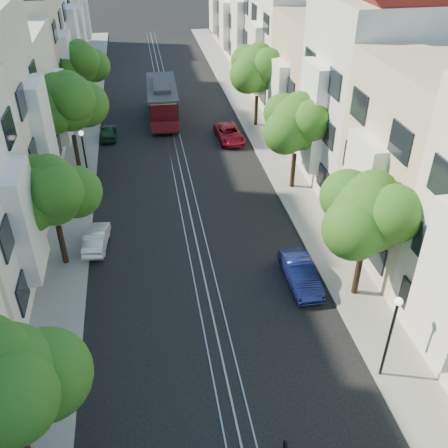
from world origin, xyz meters
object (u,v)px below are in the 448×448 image
tree_e_d (258,69)px  lamp_east (392,326)px  tree_w_a (4,386)px  tree_e_c (298,124)px  tree_w_d (81,64)px  tree_w_b (52,193)px  tree_w_c (69,103)px  cable_car (162,99)px  parked_car_e_far (229,134)px  parked_car_w_mid (96,238)px  tree_e_b (370,214)px  parked_car_e_mid (300,274)px  parked_car_w_far (108,132)px  lamp_west (84,152)px

tree_e_d → lamp_east: tree_e_d is taller
tree_e_d → tree_w_a: (-14.40, -29.00, -0.13)m
tree_e_c → tree_w_d: bearing=132.0°
tree_w_d → tree_w_b: bearing=-90.0°
tree_e_d → tree_w_b: 22.28m
tree_w_c → cable_car: size_ratio=0.88×
tree_w_a → parked_car_e_far: bearing=66.5°
tree_e_d → parked_car_e_far: size_ratio=1.68×
tree_e_c → cable_car: 16.15m
parked_car_w_mid → cable_car: bearing=-99.2°
tree_e_b → tree_w_d: (-14.40, 27.00, -0.13)m
tree_w_d → tree_e_d: bearing=-19.1°
tree_w_b → tree_w_d: size_ratio=0.96×
tree_e_d → cable_car: bearing=159.6°
tree_w_c → lamp_east: (13.44, -20.98, -2.22)m
parked_car_e_mid → parked_car_w_far: bearing=115.4°
parked_car_e_far → tree_e_c: bearing=-74.7°
tree_e_b → parked_car_e_far: tree_e_b is taller
tree_w_c → cable_car: tree_w_c is taller
tree_w_a → tree_w_c: 23.00m
parked_car_w_mid → parked_car_w_far: 15.22m
tree_w_a → parked_car_e_far: (11.54, 26.48, -4.17)m
tree_e_c → tree_w_a: (-14.40, -18.00, 0.13)m
tree_w_b → tree_e_d: bearing=49.7°
lamp_east → lamp_west: 21.97m
cable_car → tree_w_b: bearing=-106.8°
tree_e_c → parked_car_w_mid: (-12.86, -4.63, -4.05)m
tree_e_d → tree_w_c: 15.60m
tree_w_b → lamp_west: (0.84, 8.02, -1.55)m
tree_e_d → parked_car_w_far: bearing=-178.1°
cable_car → tree_e_d: bearing=-18.8°
tree_w_c → parked_car_e_far: (11.54, 3.48, -4.50)m
tree_e_d → cable_car: size_ratio=0.85×
parked_car_w_mid → tree_w_b: bearing=47.9°
tree_e_c → tree_w_b: tree_e_c is taller
tree_w_b → lamp_west: 8.22m
cable_car → parked_car_w_far: size_ratio=2.58×
tree_e_b → lamp_east: size_ratio=1.61×
tree_w_a → parked_car_e_mid: 15.06m
parked_car_e_mid → parked_car_w_mid: size_ratio=1.16×
lamp_west → parked_car_e_mid: 16.29m
tree_e_b → cable_car: size_ratio=0.83×
tree_w_a → parked_car_w_mid: (1.54, 13.37, -4.19)m
tree_e_b → tree_e_d: 22.00m
tree_w_d → parked_car_w_far: tree_w_d is taller
tree_e_d → cable_car: (-7.76, 2.89, -3.05)m
tree_w_d → cable_car: (6.64, -2.11, -2.78)m
tree_e_b → parked_car_w_mid: bearing=153.7°
lamp_east → parked_car_w_mid: 16.60m
tree_w_c → parked_car_w_far: (1.88, 5.58, -4.54)m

